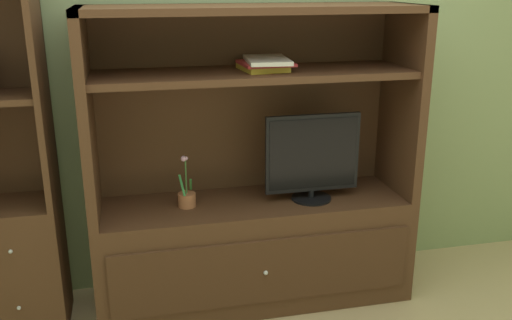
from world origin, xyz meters
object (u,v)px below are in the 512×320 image
object	(u,v)px
media_console	(254,215)
potted_plant	(187,197)
bookshelf_tall	(14,214)
magazine_stack	(265,64)
tv_monitor	(313,157)

from	to	relation	value
media_console	potted_plant	size ratio (longest dim) A/B	6.13
media_console	bookshelf_tall	distance (m)	1.24
magazine_stack	bookshelf_tall	world-z (taller)	bookshelf_tall
bookshelf_tall	media_console	bearing A→B (deg)	-0.05
media_console	bookshelf_tall	world-z (taller)	bookshelf_tall
tv_monitor	bookshelf_tall	xyz separation A→B (m)	(-1.55, 0.06, -0.21)
tv_monitor	potted_plant	xyz separation A→B (m)	(-0.68, 0.05, -0.19)
potted_plant	magazine_stack	xyz separation A→B (m)	(0.43, 0.01, 0.70)
magazine_stack	bookshelf_tall	distance (m)	1.48
magazine_stack	potted_plant	bearing A→B (deg)	-179.21
media_console	bookshelf_tall	bearing A→B (deg)	179.95
media_console	bookshelf_tall	xyz separation A→B (m)	(-1.24, 0.00, 0.13)
media_console	tv_monitor	bearing A→B (deg)	-11.11
tv_monitor	magazine_stack	size ratio (longest dim) A/B	1.54
magazine_stack	media_console	bearing A→B (deg)	175.70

